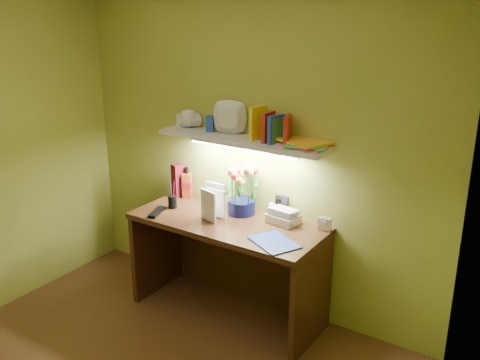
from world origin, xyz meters
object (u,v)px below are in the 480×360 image
Objects in this scene: desk at (227,268)px; whisky_bottle at (187,182)px; desk_clock at (325,224)px; telephone at (283,214)px; flower_bouquet at (241,190)px.

whisky_bottle is (-0.53, 0.21, 0.50)m from desk.
desk is at bearing -168.84° from desk_clock.
desk is 0.59m from telephone.
desk is 0.76m from whisky_bottle.
telephone is 2.34× the size of desk_clock.
flower_bouquet reaches higher than whisky_bottle.
flower_bouquet is (0.01, 0.17, 0.55)m from desk.
whisky_bottle is (-0.54, 0.04, -0.05)m from flower_bouquet.
telephone reaches higher than desk.
whisky_bottle is at bearing 175.70° from flower_bouquet.
telephone is 0.84× the size of whisky_bottle.
whisky_bottle is at bearing 172.29° from desk_clock.
desk is at bearing -22.01° from whisky_bottle.
flower_bouquet reaches higher than desk_clock.
desk_clock is (0.65, 0.23, 0.42)m from desk.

